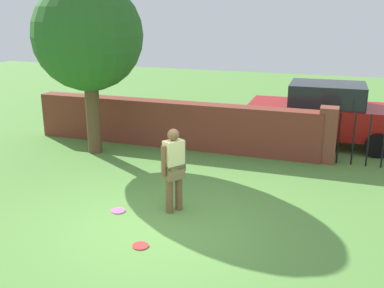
{
  "coord_description": "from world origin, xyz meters",
  "views": [
    {
      "loc": [
        2.94,
        -6.6,
        3.74
      ],
      "look_at": [
        0.03,
        1.86,
        1.0
      ],
      "focal_mm": 42.21,
      "sensor_mm": 36.0,
      "label": 1
    }
  ],
  "objects_px": {
    "frisbee_red": "(140,246)",
    "tree": "(88,37)",
    "frisbee_pink": "(118,211)",
    "person": "(174,167)",
    "car": "(325,114)"
  },
  "relations": [
    {
      "from": "person",
      "to": "frisbee_red",
      "type": "xyz_separation_m",
      "value": [
        -0.04,
        -1.42,
        -0.89
      ]
    },
    {
      "from": "car",
      "to": "frisbee_red",
      "type": "height_order",
      "value": "car"
    },
    {
      "from": "car",
      "to": "frisbee_pink",
      "type": "xyz_separation_m",
      "value": [
        -3.42,
        -5.86,
        -0.85
      ]
    },
    {
      "from": "frisbee_red",
      "to": "frisbee_pink",
      "type": "distance_m",
      "value": 1.43
    },
    {
      "from": "tree",
      "to": "frisbee_red",
      "type": "bearing_deg",
      "value": -51.71
    },
    {
      "from": "person",
      "to": "frisbee_red",
      "type": "bearing_deg",
      "value": 31.22
    },
    {
      "from": "frisbee_red",
      "to": "tree",
      "type": "bearing_deg",
      "value": 128.29
    },
    {
      "from": "frisbee_red",
      "to": "frisbee_pink",
      "type": "xyz_separation_m",
      "value": [
        -0.96,
        1.06,
        0.0
      ]
    },
    {
      "from": "person",
      "to": "frisbee_pink",
      "type": "relative_size",
      "value": 6.0
    },
    {
      "from": "frisbee_pink",
      "to": "tree",
      "type": "bearing_deg",
      "value": 126.79
    },
    {
      "from": "person",
      "to": "car",
      "type": "distance_m",
      "value": 6.0
    },
    {
      "from": "tree",
      "to": "person",
      "type": "xyz_separation_m",
      "value": [
        3.31,
        -2.71,
        -2.12
      ]
    },
    {
      "from": "person",
      "to": "car",
      "type": "bearing_deg",
      "value": -170.79
    },
    {
      "from": "frisbee_pink",
      "to": "frisbee_red",
      "type": "bearing_deg",
      "value": -47.66
    },
    {
      "from": "tree",
      "to": "frisbee_pink",
      "type": "bearing_deg",
      "value": -53.21
    }
  ]
}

